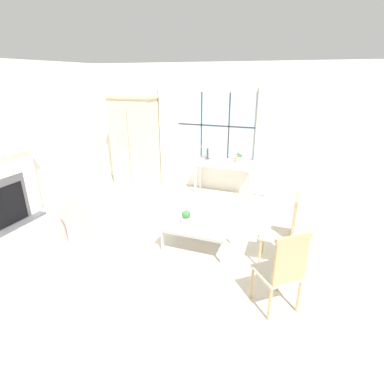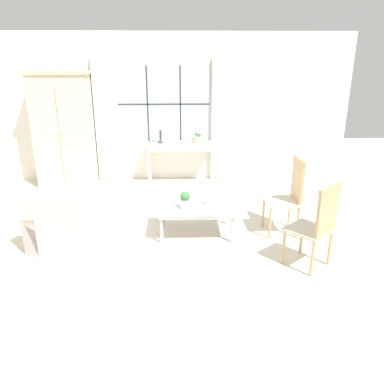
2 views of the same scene
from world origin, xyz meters
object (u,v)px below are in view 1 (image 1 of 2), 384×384
object	(u,v)px
armoire	(135,142)
console_table	(224,164)
armchair_upholstered	(99,223)
side_chair_wooden	(285,227)
fireplace	(0,186)
coffee_table	(198,226)
pillar_candle	(208,221)
potted_orchid	(238,155)
table_lamp	(208,144)
accent_chair_wooden	(283,268)
potted_plant_small	(186,217)

from	to	relation	value
armoire	console_table	size ratio (longest dim) A/B	1.62
armchair_upholstered	side_chair_wooden	distance (m)	2.91
fireplace	coffee_table	distance (m)	3.49
armoire	pillar_candle	bearing A→B (deg)	-41.60
side_chair_wooden	potted_orchid	bearing A→B (deg)	117.28
armoire	armchair_upholstered	xyz separation A→B (m)	(0.79, -2.60, -0.78)
side_chair_wooden	armoire	bearing A→B (deg)	148.20
table_lamp	fireplace	bearing A→B (deg)	-135.28
potted_orchid	coffee_table	world-z (taller)	potted_orchid
fireplace	pillar_candle	distance (m)	3.64
console_table	table_lamp	xyz separation A→B (m)	(-0.38, -0.04, 0.44)
side_chair_wooden	pillar_candle	distance (m)	1.12
table_lamp	accent_chair_wooden	distance (m)	3.83
coffee_table	armchair_upholstered	bearing A→B (deg)	-168.75
armchair_upholstered	coffee_table	xyz separation A→B (m)	(1.60, 0.32, 0.09)
potted_orchid	accent_chair_wooden	distance (m)	3.53
coffee_table	side_chair_wooden	bearing A→B (deg)	0.35
coffee_table	potted_orchid	bearing A→B (deg)	87.96
side_chair_wooden	console_table	bearing A→B (deg)	122.42
table_lamp	potted_plant_small	xyz separation A→B (m)	(0.44, -2.40, -0.61)
potted_plant_small	side_chair_wooden	bearing A→B (deg)	3.75
potted_orchid	potted_plant_small	size ratio (longest dim) A/B	1.85
table_lamp	accent_chair_wooden	world-z (taller)	table_lamp
armchair_upholstered	accent_chair_wooden	distance (m)	3.01
table_lamp	accent_chair_wooden	size ratio (longest dim) A/B	0.43
fireplace	armchair_upholstered	size ratio (longest dim) A/B	2.01
side_chair_wooden	pillar_candle	bearing A→B (deg)	179.45
armoire	potted_plant_small	bearing A→B (deg)	-46.65
side_chair_wooden	potted_plant_small	world-z (taller)	side_chair_wooden
fireplace	coffee_table	bearing A→B (deg)	8.36
potted_orchid	armchair_upholstered	world-z (taller)	potted_orchid
armoire	console_table	bearing A→B (deg)	1.75
armoire	accent_chair_wooden	size ratio (longest dim) A/B	2.06
coffee_table	potted_plant_small	distance (m)	0.24
fireplace	table_lamp	world-z (taller)	fireplace
armchair_upholstered	potted_plant_small	bearing A→B (deg)	9.12
armoire	potted_orchid	size ratio (longest dim) A/B	4.95
fireplace	coffee_table	world-z (taller)	fireplace
console_table	potted_plant_small	distance (m)	2.44
table_lamp	coffee_table	bearing A→B (deg)	-75.68
table_lamp	potted_orchid	world-z (taller)	table_lamp
console_table	accent_chair_wooden	size ratio (longest dim) A/B	1.28
table_lamp	armchair_upholstered	xyz separation A→B (m)	(-1.01, -2.63, -0.86)
armoire	accent_chair_wooden	xyz separation A→B (m)	(3.71, -3.23, -0.49)
armoire	table_lamp	world-z (taller)	armoire
accent_chair_wooden	fireplace	bearing A→B (deg)	174.59
potted_plant_small	console_table	bearing A→B (deg)	91.27
pillar_candle	console_table	bearing A→B (deg)	98.97
potted_orchid	side_chair_wooden	xyz separation A→B (m)	(1.19, -2.31, -0.36)
potted_plant_small	pillar_candle	bearing A→B (deg)	18.45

